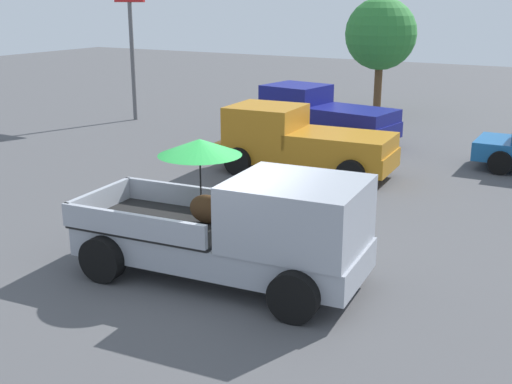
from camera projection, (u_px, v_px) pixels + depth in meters
name	position (u px, v px, depth m)	size (l,w,h in m)	color
ground_plane	(221.00, 277.00, 11.41)	(80.00, 80.00, 0.00)	#4C4C4F
pickup_truck_main	(244.00, 227.00, 10.95)	(5.20, 2.62, 2.37)	black
pickup_truck_red	(299.00, 142.00, 17.94)	(4.92, 2.44, 1.80)	black
pickup_truck_far	(320.00, 115.00, 22.03)	(5.01, 2.70, 1.80)	black
motel_sign	(130.00, 22.00, 24.95)	(1.40, 0.16, 5.39)	#59595B
tree_by_lot	(381.00, 34.00, 26.71)	(2.92, 2.92, 4.69)	brown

